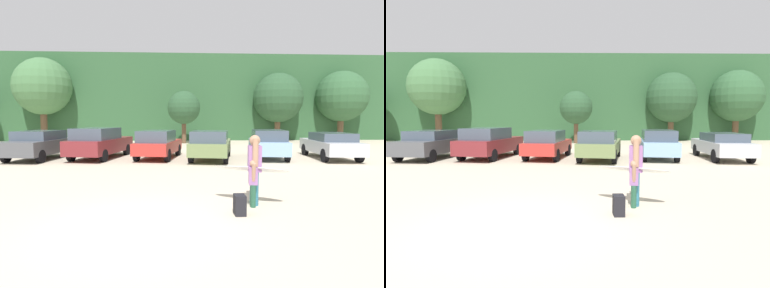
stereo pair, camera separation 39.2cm
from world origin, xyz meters
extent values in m
plane|color=beige|center=(0.00, 0.00, 0.00)|extent=(120.00, 120.00, 0.00)
cube|color=#2D5633|center=(0.00, 29.83, 4.09)|extent=(108.00, 12.00, 8.18)
cylinder|color=brown|center=(-10.81, 22.68, 1.40)|extent=(0.57, 0.57, 2.79)
sphere|color=#427042|center=(-10.81, 22.68, 4.91)|extent=(4.98, 4.98, 4.98)
cylinder|color=brown|center=(1.56, 20.68, 0.92)|extent=(0.38, 0.38, 1.83)
sphere|color=#284C2D|center=(1.56, 20.68, 3.01)|extent=(2.78, 2.78, 2.78)
cylinder|color=brown|center=(10.33, 22.87, 1.03)|extent=(0.52, 0.52, 2.07)
sphere|color=#284C2D|center=(10.33, 22.87, 4.00)|extent=(4.55, 4.55, 4.55)
cylinder|color=brown|center=(16.37, 22.88, 1.08)|extent=(0.55, 0.55, 2.17)
sphere|color=#2D5633|center=(16.37, 22.88, 4.16)|extent=(4.70, 4.70, 4.70)
cube|color=#4C4F54|center=(-6.29, 10.62, 0.67)|extent=(2.45, 4.39, 0.70)
cube|color=#3F4C5B|center=(-6.28, 10.73, 1.25)|extent=(2.06, 2.60, 0.46)
cylinder|color=black|center=(-6.97, 12.10, 0.32)|extent=(0.30, 0.66, 0.64)
cylinder|color=black|center=(-5.25, 11.87, 0.32)|extent=(0.30, 0.66, 0.64)
cylinder|color=black|center=(-7.33, 9.36, 0.32)|extent=(0.30, 0.66, 0.64)
cylinder|color=black|center=(-5.61, 9.14, 0.32)|extent=(0.30, 0.66, 0.64)
cube|color=maroon|center=(-3.20, 11.01, 0.68)|extent=(2.86, 4.94, 0.73)
cube|color=#3F4C5B|center=(-3.31, 10.51, 1.33)|extent=(2.25, 2.85, 0.58)
cylinder|color=black|center=(-3.69, 12.69, 0.32)|extent=(0.35, 0.67, 0.63)
cylinder|color=black|center=(-2.03, 12.32, 0.32)|extent=(0.35, 0.67, 0.63)
cylinder|color=black|center=(-4.36, 9.70, 0.32)|extent=(0.35, 0.67, 0.63)
cylinder|color=black|center=(-2.70, 9.33, 0.32)|extent=(0.35, 0.67, 0.63)
cube|color=#B72D28|center=(-0.09, 10.72, 0.62)|extent=(2.53, 4.37, 0.59)
cube|color=#3F4C5B|center=(-0.18, 10.26, 1.21)|extent=(2.01, 2.50, 0.58)
cylinder|color=black|center=(-0.59, 12.20, 0.32)|extent=(0.34, 0.68, 0.65)
cylinder|color=black|center=(0.95, 11.89, 0.32)|extent=(0.34, 0.68, 0.65)
cylinder|color=black|center=(-1.13, 9.55, 0.32)|extent=(0.34, 0.68, 0.65)
cylinder|color=black|center=(0.41, 9.23, 0.32)|extent=(0.34, 0.68, 0.65)
cube|color=#6B7F4C|center=(2.65, 10.08, 0.65)|extent=(2.73, 4.79, 0.62)
cube|color=#3F4C5B|center=(2.47, 9.23, 1.24)|extent=(2.09, 2.40, 0.55)
cylinder|color=black|center=(2.14, 11.70, 0.34)|extent=(0.36, 0.72, 0.69)
cylinder|color=black|center=(3.76, 11.36, 0.34)|extent=(0.36, 0.72, 0.69)
cylinder|color=black|center=(1.53, 8.79, 0.34)|extent=(0.36, 0.72, 0.69)
cylinder|color=black|center=(3.15, 8.45, 0.34)|extent=(0.36, 0.72, 0.69)
cube|color=#84ADD1|center=(5.70, 10.34, 0.63)|extent=(2.33, 4.15, 0.66)
cube|color=#3F4C5B|center=(5.66, 10.08, 1.24)|extent=(1.95, 2.57, 0.55)
cylinder|color=black|center=(5.14, 11.74, 0.30)|extent=(0.31, 0.63, 0.61)
cylinder|color=black|center=(6.68, 11.50, 0.30)|extent=(0.31, 0.63, 0.61)
cylinder|color=black|center=(4.73, 9.19, 0.30)|extent=(0.31, 0.63, 0.61)
cylinder|color=black|center=(6.27, 8.94, 0.30)|extent=(0.31, 0.63, 0.61)
cube|color=silver|center=(8.96, 10.08, 0.64)|extent=(2.21, 4.64, 0.63)
cube|color=#3F4C5B|center=(8.94, 9.85, 1.17)|extent=(1.88, 2.49, 0.42)
cylinder|color=black|center=(8.28, 11.63, 0.33)|extent=(0.28, 0.68, 0.66)
cylinder|color=black|center=(9.91, 11.49, 0.33)|extent=(0.28, 0.68, 0.66)
cylinder|color=black|center=(8.01, 8.68, 0.33)|extent=(0.28, 0.68, 0.66)
cylinder|color=black|center=(9.65, 8.53, 0.33)|extent=(0.28, 0.68, 0.66)
cylinder|color=teal|center=(2.70, 1.38, 0.41)|extent=(0.19, 0.19, 0.83)
cylinder|color=teal|center=(2.75, 1.67, 0.41)|extent=(0.19, 0.19, 0.83)
cube|color=#9966A5|center=(2.73, 1.53, 1.15)|extent=(0.38, 0.47, 0.63)
sphere|color=tan|center=(2.73, 1.53, 1.59)|extent=(0.26, 0.26, 0.26)
cylinder|color=tan|center=(2.69, 1.30, 1.31)|extent=(0.17, 0.18, 0.67)
cylinder|color=tan|center=(2.77, 1.76, 1.31)|extent=(0.19, 0.35, 0.68)
cylinder|color=#26593F|center=(2.63, 1.22, 0.27)|extent=(0.13, 0.13, 0.54)
cylinder|color=#26593F|center=(2.66, 1.41, 0.27)|extent=(0.13, 0.13, 0.54)
cube|color=#9966A5|center=(2.64, 1.31, 0.75)|extent=(0.25, 0.31, 0.42)
sphere|color=tan|center=(2.64, 1.31, 1.05)|extent=(0.17, 0.17, 0.17)
cylinder|color=tan|center=(2.62, 1.16, 0.86)|extent=(0.12, 0.20, 0.45)
cylinder|color=tan|center=(2.67, 1.46, 0.86)|extent=(0.12, 0.19, 0.45)
ellipsoid|color=white|center=(2.65, 1.58, 0.88)|extent=(1.87, 1.27, 0.22)
cube|color=black|center=(2.18, 0.65, 0.23)|extent=(0.24, 0.34, 0.45)
camera|label=1|loc=(0.74, -6.17, 2.15)|focal=29.67mm
camera|label=2|loc=(1.13, -6.19, 2.15)|focal=29.67mm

